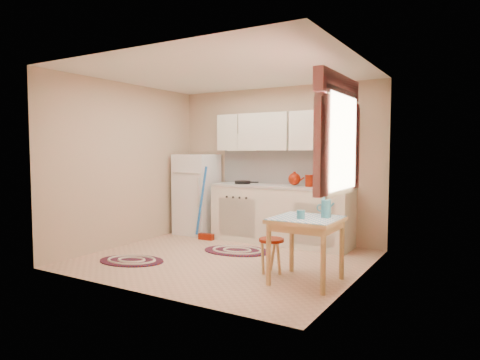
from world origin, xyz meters
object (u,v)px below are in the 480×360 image
object	(u,v)px
fridge	(197,194)
stool	(271,256)
base_cabinets	(280,216)
table	(306,250)

from	to	relation	value
fridge	stool	xyz separation A→B (m)	(2.22, -1.52, -0.49)
base_cabinets	stool	bearing A→B (deg)	-68.28
fridge	table	bearing A→B (deg)	-31.09
fridge	base_cabinets	size ratio (longest dim) A/B	0.62
base_cabinets	stool	distance (m)	1.71
fridge	stool	world-z (taller)	fridge
base_cabinets	table	bearing A→B (deg)	-56.57
fridge	base_cabinets	xyz separation A→B (m)	(1.60, 0.05, -0.26)
fridge	table	distance (m)	3.18
stool	table	bearing A→B (deg)	-13.02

